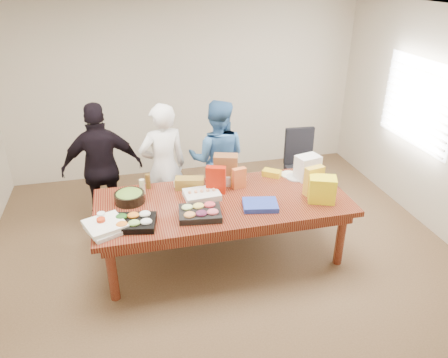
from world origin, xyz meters
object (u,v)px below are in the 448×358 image
object	(u,v)px
conference_table	(223,229)
person_center	(164,167)
salad_bowl	(130,198)
sheet_cake	(202,195)
person_right	(218,159)
office_chair	(303,168)

from	to	relation	value
conference_table	person_center	size ratio (longest dim) A/B	1.70
salad_bowl	sheet_cake	bearing A→B (deg)	-6.35
conference_table	sheet_cake	size ratio (longest dim) A/B	7.20
conference_table	salad_bowl	distance (m)	1.11
conference_table	salad_bowl	world-z (taller)	salad_bowl
person_center	salad_bowl	size ratio (longest dim) A/B	4.99
person_right	person_center	bearing A→B (deg)	28.50
conference_table	office_chair	bearing A→B (deg)	36.69
person_center	sheet_cake	xyz separation A→B (m)	(0.34, -0.74, -0.04)
salad_bowl	person_right	bearing A→B (deg)	34.00
person_center	person_right	size ratio (longest dim) A/B	1.03
conference_table	sheet_cake	bearing A→B (deg)	150.82
office_chair	person_center	xyz separation A→B (m)	(-1.98, -0.20, 0.33)
person_right	sheet_cake	distance (m)	0.96
office_chair	person_right	xyz separation A→B (m)	(-1.26, -0.06, 0.30)
person_right	salad_bowl	xyz separation A→B (m)	(-1.17, -0.79, 0.00)
salad_bowl	person_center	bearing A→B (deg)	55.27
sheet_cake	person_center	bearing A→B (deg)	110.94
office_chair	sheet_cake	bearing A→B (deg)	-146.01
office_chair	person_right	world-z (taller)	person_right
person_center	person_right	world-z (taller)	person_center
conference_table	sheet_cake	xyz separation A→B (m)	(-0.21, 0.12, 0.41)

